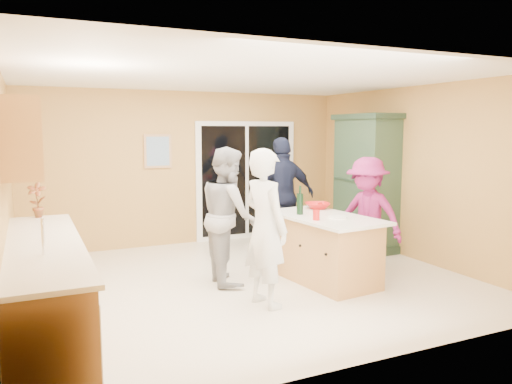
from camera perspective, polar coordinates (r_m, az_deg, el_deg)
name	(u,v)px	position (r m, az deg, el deg)	size (l,w,h in m)	color
floor	(249,281)	(6.56, -0.84, -10.18)	(5.50, 5.50, 0.00)	beige
ceiling	(248,77)	(6.30, -0.88, 13.02)	(5.50, 5.00, 0.10)	white
wall_back	(190,168)	(8.64, -7.60, 2.73)	(5.50, 0.10, 2.60)	#EDB161
wall_front	(373,211)	(4.16, 13.25, -2.10)	(5.50, 0.10, 2.60)	#EDB161
wall_left	(6,193)	(5.77, -26.69, -0.13)	(0.10, 5.00, 2.60)	#EDB161
wall_right	(417,174)	(7.82, 17.90, 2.00)	(0.10, 5.00, 2.60)	#EDB161
left_cabinet_run	(45,298)	(4.91, -22.93, -11.12)	(0.65, 3.05, 1.24)	#B78247
upper_cabinets	(21,138)	(5.53, -25.27, 5.64)	(0.35, 1.60, 0.75)	#B78247
sliding_door	(246,180)	(8.99, -1.10, 1.37)	(1.90, 0.07, 2.10)	white
framed_picture	(158,151)	(8.45, -11.17, 4.60)	(0.46, 0.04, 0.56)	tan
kitchen_island	(324,250)	(6.55, 7.77, -6.63)	(1.05, 1.71, 0.86)	#B78247
green_hutch	(366,184)	(8.34, 12.48, 0.91)	(0.63, 1.20, 2.21)	#213526
woman_white	(265,228)	(5.51, 1.07, -4.13)	(0.64, 0.42, 1.76)	silver
woman_grey	(228,215)	(6.36, -3.17, -2.67)	(0.85, 0.66, 1.74)	#98989A
woman_navy	(283,196)	(7.81, 3.08, -0.47)	(1.08, 0.45, 1.84)	#171D34
woman_magenta	(367,216)	(6.91, 12.60, -2.69)	(1.03, 0.59, 1.59)	#881D67
serving_bowl	(317,206)	(7.03, 7.04, -1.56)	(0.34, 0.34, 0.08)	red
tulip_vase	(37,200)	(6.31, -23.74, -0.81)	(0.22, 0.15, 0.42)	red
tumbler_near	(320,206)	(6.96, 7.32, -1.60)	(0.07, 0.07, 0.10)	red
tumbler_far	(316,215)	(6.14, 6.91, -2.63)	(0.09, 0.09, 0.12)	red
wine_bottle	(300,203)	(6.52, 5.05, -1.29)	(0.09, 0.09, 0.38)	black
white_plate	(337,217)	(6.35, 9.28, -2.84)	(0.23, 0.23, 0.02)	white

